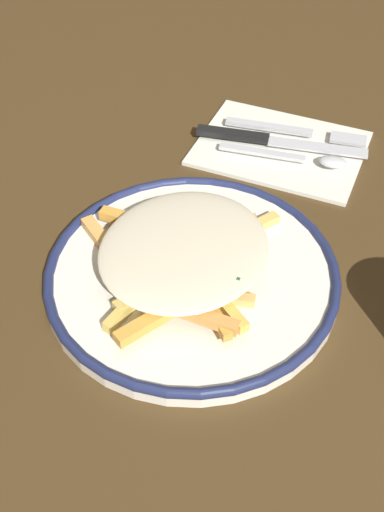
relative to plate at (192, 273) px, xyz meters
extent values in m
plane|color=#422F17|center=(0.00, 0.00, -0.01)|extent=(2.60, 2.60, 0.00)
cylinder|color=white|center=(0.00, 0.00, 0.00)|extent=(0.29, 0.29, 0.01)
torus|color=#1E264C|center=(0.00, 0.00, 0.00)|extent=(0.29, 0.29, 0.01)
cube|color=#DFBF60|center=(0.04, -0.02, 0.01)|extent=(0.07, 0.05, 0.01)
cube|color=#F0B15F|center=(0.03, 0.03, 0.01)|extent=(0.02, 0.08, 0.01)
cube|color=orange|center=(-0.03, -0.02, 0.02)|extent=(0.02, 0.08, 0.01)
cube|color=gold|center=(0.02, -0.04, 0.01)|extent=(0.03, 0.07, 0.01)
cube|color=gold|center=(-0.03, -0.08, 0.02)|extent=(0.01, 0.07, 0.01)
cube|color=gold|center=(0.08, -0.01, 0.02)|extent=(0.07, 0.05, 0.01)
cube|color=#F5BC5A|center=(-0.07, 0.04, 0.01)|extent=(0.06, 0.05, 0.01)
cube|color=gold|center=(0.04, 0.05, 0.02)|extent=(0.05, 0.05, 0.01)
cube|color=#D38F48|center=(-0.06, 0.01, 0.02)|extent=(0.04, 0.06, 0.01)
cube|color=#D38A3C|center=(0.02, 0.03, 0.01)|extent=(0.09, 0.05, 0.01)
cube|color=#EDC257|center=(-0.03, -0.05, 0.02)|extent=(0.07, 0.07, 0.01)
cube|color=gold|center=(-0.01, -0.03, 0.02)|extent=(0.06, 0.04, 0.01)
cube|color=orange|center=(0.00, 0.02, 0.02)|extent=(0.02, 0.08, 0.01)
cube|color=gold|center=(0.01, -0.01, 0.01)|extent=(0.02, 0.09, 0.01)
cube|color=gold|center=(0.00, 0.00, 0.02)|extent=(0.06, 0.08, 0.01)
cube|color=#ECC367|center=(0.00, 0.00, 0.01)|extent=(0.05, 0.06, 0.01)
cube|color=#E1A350|center=(0.00, -0.09, 0.01)|extent=(0.06, 0.07, 0.01)
cube|color=#F0BF59|center=(0.01, 0.03, 0.01)|extent=(0.06, 0.04, 0.01)
cube|color=#CD9245|center=(0.00, 0.00, 0.01)|extent=(0.06, 0.05, 0.01)
cube|color=gold|center=(0.05, 0.04, 0.02)|extent=(0.06, 0.05, 0.01)
cube|color=#E7A849|center=(0.00, 0.00, 0.02)|extent=(0.07, 0.04, 0.01)
cube|color=#E0BA53|center=(0.00, 0.00, 0.02)|extent=(0.09, 0.02, 0.01)
cube|color=#DAB753|center=(0.06, -0.04, 0.01)|extent=(0.08, 0.03, 0.01)
cube|color=#DD9347|center=(0.06, 0.02, 0.02)|extent=(0.02, 0.09, 0.01)
cube|color=#CB9146|center=(-0.01, 0.01, 0.01)|extent=(0.09, 0.04, 0.01)
cube|color=gold|center=(0.03, -0.04, 0.01)|extent=(0.02, 0.06, 0.01)
ellipsoid|color=beige|center=(0.00, -0.01, 0.03)|extent=(0.20, 0.19, 0.01)
cube|color=#376237|center=(0.03, -0.02, 0.04)|extent=(0.00, 0.00, 0.00)
cube|color=#30732B|center=(-0.02, 0.02, 0.04)|extent=(0.00, 0.00, 0.00)
cube|color=#2D5829|center=(0.02, 0.05, 0.04)|extent=(0.00, 0.00, 0.00)
cube|color=#206E2F|center=(-0.01, 0.00, 0.04)|extent=(0.00, 0.00, 0.00)
cube|color=silver|center=(-0.24, 0.03, -0.01)|extent=(0.16, 0.21, 0.01)
cube|color=silver|center=(-0.27, 0.01, 0.00)|extent=(0.02, 0.11, 0.01)
cube|color=silver|center=(-0.28, 0.11, 0.00)|extent=(0.03, 0.05, 0.00)
cube|color=black|center=(-0.24, -0.03, 0.00)|extent=(0.02, 0.09, 0.01)
cube|color=silver|center=(-0.25, 0.07, 0.00)|extent=(0.03, 0.12, 0.00)
cube|color=silver|center=(-0.21, 0.01, 0.00)|extent=(0.02, 0.10, 0.00)
ellipsoid|color=silver|center=(-0.22, 0.10, 0.00)|extent=(0.02, 0.03, 0.01)
camera|label=1|loc=(0.39, 0.14, 0.44)|focal=43.40mm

